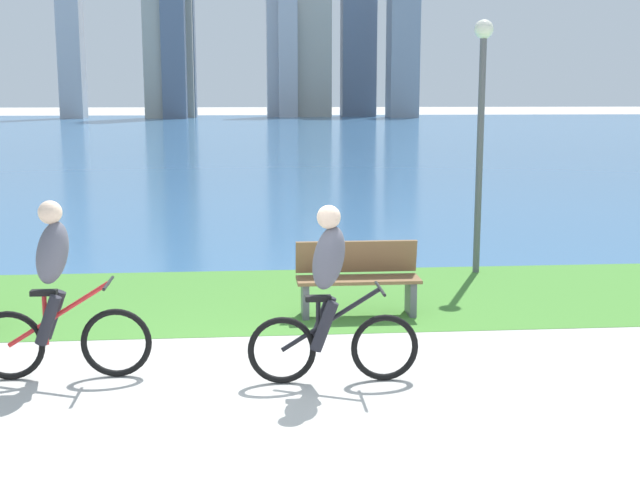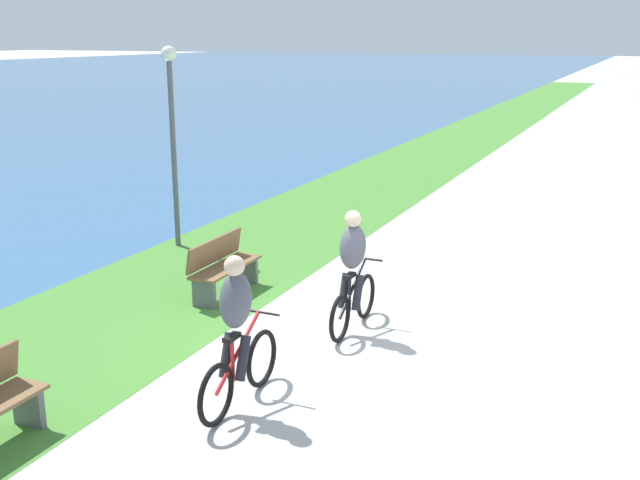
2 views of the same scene
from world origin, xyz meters
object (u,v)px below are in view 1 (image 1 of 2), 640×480
(cyclist_trailing, at_px, (56,292))
(lamppost_tall, at_px, (481,109))
(bench_far_along_path, at_px, (358,279))
(cyclist_lead, at_px, (330,296))

(cyclist_trailing, distance_m, lamppost_tall, 6.99)
(bench_far_along_path, distance_m, lamppost_tall, 3.70)
(cyclist_trailing, height_order, lamppost_tall, lamppost_tall)
(cyclist_lead, relative_size, cyclist_trailing, 0.98)
(lamppost_tall, bearing_deg, cyclist_lead, -120.01)
(cyclist_lead, distance_m, bench_far_along_path, 2.49)
(cyclist_lead, height_order, bench_far_along_path, cyclist_lead)
(cyclist_lead, bearing_deg, cyclist_trailing, 172.77)
(cyclist_lead, height_order, cyclist_trailing, cyclist_trailing)
(cyclist_trailing, distance_m, bench_far_along_path, 3.77)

